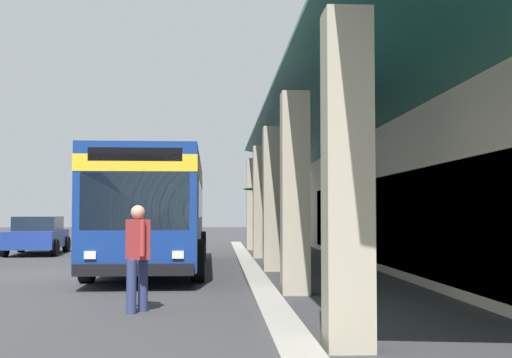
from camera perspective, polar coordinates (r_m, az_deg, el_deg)
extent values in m
plane|color=#38383A|center=(19.21, 10.32, -7.61)|extent=(120.00, 120.00, 0.00)
cube|color=#9E998E|center=(19.12, -0.45, -7.50)|extent=(33.14, 0.50, 0.12)
cube|color=#B2A88E|center=(30.13, -0.25, -2.09)|extent=(0.55, 0.55, 4.02)
cube|color=#B2A88E|center=(24.61, 0.40, -1.92)|extent=(0.55, 0.55, 4.02)
cube|color=#B2A88E|center=(19.10, 1.42, -1.65)|extent=(0.55, 0.55, 4.02)
cube|color=#B2A88E|center=(13.61, 3.28, -1.15)|extent=(0.55, 0.55, 4.02)
cube|color=#B2A88E|center=(8.15, 7.62, 0.01)|extent=(0.55, 0.55, 4.02)
cube|color=#19594C|center=(19.45, 5.32, 5.32)|extent=(27.61, 3.16, 0.82)
cube|color=#19232D|center=(19.56, 10.13, -3.42)|extent=(23.20, 0.08, 2.40)
cube|color=navy|center=(19.76, -8.37, -2.48)|extent=(11.03, 2.70, 2.75)
cube|color=yellow|center=(19.79, -8.35, 0.20)|extent=(11.05, 2.72, 0.36)
cube|color=#19232D|center=(20.06, -8.30, -1.85)|extent=(9.27, 2.71, 0.90)
cube|color=#19232D|center=(14.32, -10.06, -1.84)|extent=(0.09, 2.24, 1.20)
cube|color=black|center=(14.36, -10.03, 2.04)|extent=(0.09, 1.94, 0.28)
cube|color=black|center=(14.23, -10.16, -7.47)|extent=(0.23, 2.45, 0.24)
cube|color=silver|center=(14.22, -6.52, -6.29)|extent=(0.06, 0.24, 0.16)
cube|color=silver|center=(14.41, -13.67, -6.18)|extent=(0.06, 0.24, 0.16)
cube|color=silver|center=(21.32, -8.03, 1.51)|extent=(2.42, 1.82, 0.24)
cylinder|color=black|center=(16.11, -4.85, -6.78)|extent=(1.00, 0.30, 1.00)
cylinder|color=black|center=(16.35, -13.88, -6.65)|extent=(1.00, 0.30, 1.00)
cylinder|color=black|center=(22.81, -4.58, -5.63)|extent=(1.00, 0.30, 1.00)
cylinder|color=black|center=(22.98, -10.99, -5.57)|extent=(1.00, 0.30, 1.00)
cube|color=navy|center=(28.09, -17.77, -4.78)|extent=(4.53, 2.14, 0.66)
cube|color=#19232D|center=(28.27, -17.68, -3.55)|extent=(2.58, 1.77, 0.54)
cylinder|color=black|center=(26.48, -16.43, -5.53)|extent=(0.64, 0.22, 0.64)
cylinder|color=black|center=(26.81, -20.25, -5.43)|extent=(0.64, 0.22, 0.64)
cylinder|color=black|center=(29.44, -15.53, -5.26)|extent=(0.64, 0.22, 0.64)
cylinder|color=black|center=(29.74, -18.98, -5.18)|extent=(0.64, 0.22, 0.64)
cylinder|color=navy|center=(11.22, -10.35, -8.83)|extent=(0.16, 0.16, 0.86)
cylinder|color=navy|center=(11.48, -9.41, -8.70)|extent=(0.16, 0.16, 0.86)
cube|color=#B23333|center=(11.30, -9.84, -4.97)|extent=(0.54, 0.44, 0.64)
sphere|color=tan|center=(11.29, -9.82, -2.75)|extent=(0.23, 0.23, 0.23)
cylinder|color=#B23333|center=(11.00, -9.46, -4.87)|extent=(0.09, 0.09, 0.58)
cylinder|color=#B23333|center=(11.59, -10.19, -4.76)|extent=(0.09, 0.09, 0.58)
cube|color=brown|center=(27.12, 0.95, -5.74)|extent=(0.75, 0.75, 0.49)
cylinder|color=#332319|center=(27.11, 0.95, -5.20)|extent=(0.63, 0.63, 0.02)
cylinder|color=brown|center=(27.08, 0.94, -3.22)|extent=(0.16, 0.16, 1.90)
ellipsoid|color=#1E6028|center=(26.65, 0.84, -0.84)|extent=(0.94, 0.37, 0.17)
ellipsoid|color=#1E6028|center=(27.15, 1.77, -0.71)|extent=(0.25, 0.80, 0.17)
ellipsoid|color=#1E6028|center=(27.55, 0.68, -1.04)|extent=(0.96, 0.40, 0.15)
ellipsoid|color=#1E6028|center=(27.04, -0.07, -0.84)|extent=(0.28, 0.98, 0.17)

